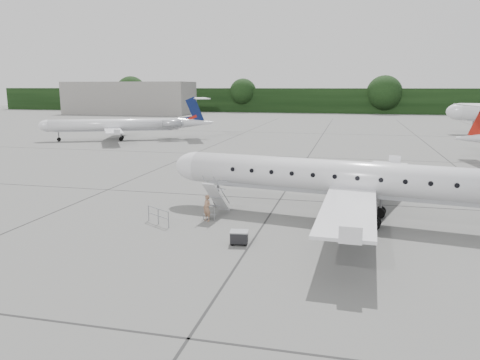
% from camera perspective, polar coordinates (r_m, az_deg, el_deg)
% --- Properties ---
extents(ground, '(320.00, 320.00, 0.00)m').
position_cam_1_polar(ground, '(28.73, 15.09, -6.29)').
color(ground, slate).
rests_on(ground, ground).
extents(treeline, '(260.00, 4.00, 8.00)m').
position_cam_1_polar(treeline, '(157.50, 14.05, 9.34)').
color(treeline, black).
rests_on(treeline, ground).
extents(terminal_building, '(40.00, 14.00, 10.00)m').
position_cam_1_polar(terminal_building, '(153.79, -13.35, 9.70)').
color(terminal_building, gray).
rests_on(terminal_building, ground).
extents(main_regional_jet, '(33.12, 26.13, 7.71)m').
position_cam_1_polar(main_regional_jet, '(30.36, 14.80, 2.14)').
color(main_regional_jet, silver).
rests_on(main_regional_jet, ground).
extents(airstair, '(1.23, 2.58, 2.42)m').
position_cam_1_polar(airstair, '(31.22, -2.91, -2.20)').
color(airstair, silver).
rests_on(airstair, ground).
extents(passenger, '(0.74, 0.68, 1.71)m').
position_cam_1_polar(passenger, '(30.10, -4.04, -3.43)').
color(passenger, '#8F674E').
rests_on(passenger, ground).
extents(safety_railing, '(1.89, 1.26, 1.00)m').
position_cam_1_polar(safety_railing, '(29.84, -9.94, -4.41)').
color(safety_railing, gray).
rests_on(safety_railing, ground).
extents(baggage_cart, '(1.04, 0.89, 0.81)m').
position_cam_1_polar(baggage_cart, '(25.77, -0.11, -6.98)').
color(baggage_cart, black).
rests_on(baggage_cart, ground).
extents(bg_regional_left, '(31.36, 27.69, 6.82)m').
position_cam_1_polar(bg_regional_left, '(78.33, -15.05, 7.20)').
color(bg_regional_left, silver).
rests_on(bg_regional_left, ground).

